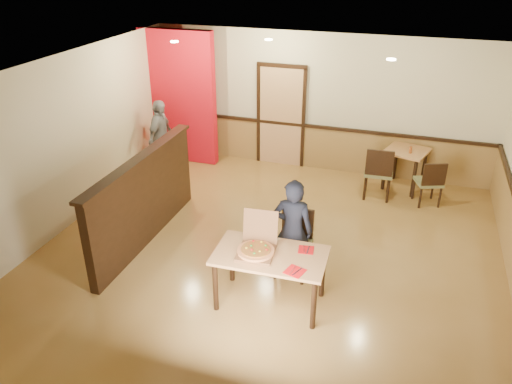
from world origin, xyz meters
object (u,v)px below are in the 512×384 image
at_px(side_table, 406,159).
at_px(condiment, 411,150).
at_px(diner, 293,231).
at_px(side_chair_right, 430,181).
at_px(diner_chair, 295,240).
at_px(passerby, 161,137).
at_px(side_chair_left, 379,171).
at_px(main_table, 270,261).
at_px(pizza_box, 257,248).

xyz_separation_m(side_table, condiment, (0.06, -0.15, 0.25)).
relative_size(diner, condiment, 11.72).
bearing_deg(side_chair_right, diner_chair, 35.65).
height_order(diner, passerby, diner).
xyz_separation_m(side_chair_left, side_chair_right, (0.92, 0.02, -0.08)).
height_order(main_table, side_table, side_table).
height_order(side_table, diner, diner).
bearing_deg(side_chair_left, side_table, -128.61).
relative_size(main_table, diner_chair, 1.51).
bearing_deg(main_table, diner, 76.79).
bearing_deg(side_chair_left, passerby, -0.92).
height_order(side_chair_left, passerby, passerby).
bearing_deg(diner_chair, condiment, 67.54).
height_order(side_chair_left, side_table, side_chair_left).
relative_size(side_chair_right, condiment, 6.65).
bearing_deg(side_chair_right, condiment, -69.17).
bearing_deg(main_table, passerby, 132.81).
distance_m(side_chair_right, side_table, 0.78).
xyz_separation_m(diner_chair, condiment, (1.41, 3.21, 0.32)).
xyz_separation_m(side_chair_left, diner, (-0.90, -2.89, 0.21)).
bearing_deg(side_chair_right, passerby, -18.81).
relative_size(side_chair_left, diner, 0.66).
xyz_separation_m(main_table, condiment, (1.53, 4.01, 0.19)).
xyz_separation_m(main_table, diner_chair, (0.13, 0.80, -0.13)).
bearing_deg(passerby, side_chair_right, -90.07).
xyz_separation_m(side_chair_left, side_table, (0.45, 0.63, 0.05)).
relative_size(side_chair_right, pizza_box, 1.52).
bearing_deg(condiment, main_table, -110.94).
height_order(main_table, condiment, condiment).
bearing_deg(side_chair_right, pizza_box, 38.22).
bearing_deg(diner, main_table, 75.98).
height_order(side_chair_left, condiment, side_chair_left).
distance_m(passerby, condiment, 4.92).
distance_m(diner_chair, pizza_box, 0.91).
distance_m(side_table, passerby, 4.88).
xyz_separation_m(main_table, pizza_box, (-0.18, -0.01, 0.17)).
bearing_deg(condiment, diner_chair, -113.66).
bearing_deg(passerby, diner_chair, -128.59).
bearing_deg(pizza_box, side_chair_left, 66.17).
distance_m(main_table, pizza_box, 0.25).
xyz_separation_m(side_chair_right, side_table, (-0.47, 0.61, 0.13)).
height_order(main_table, passerby, passerby).
height_order(diner_chair, side_chair_left, side_chair_left).
xyz_separation_m(passerby, condiment, (4.87, 0.65, 0.09)).
xyz_separation_m(side_chair_left, pizza_box, (-1.21, -3.54, 0.27)).
bearing_deg(side_chair_right, side_table, -73.07).
bearing_deg(condiment, passerby, -172.40).
relative_size(diner, passerby, 1.01).
relative_size(diner_chair, condiment, 7.40).
distance_m(main_table, side_table, 4.41).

